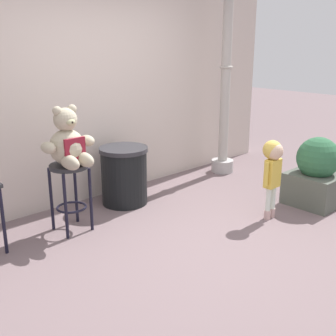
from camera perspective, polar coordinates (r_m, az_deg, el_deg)
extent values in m
plane|color=#715E61|center=(4.26, 4.07, -9.92)|extent=(24.00, 24.00, 0.00)
cube|color=beige|center=(5.31, -11.24, 12.64)|extent=(6.35, 0.30, 3.11)
cylinder|color=#26272A|center=(4.39, -13.18, 0.23)|extent=(0.39, 0.39, 0.04)
cylinder|color=black|center=(4.32, -13.56, -5.10)|extent=(0.03, 0.03, 0.67)
cylinder|color=black|center=(4.45, -10.32, -4.20)|extent=(0.03, 0.03, 0.67)
cylinder|color=black|center=(4.56, -15.38, -4.05)|extent=(0.03, 0.03, 0.67)
cylinder|color=black|center=(4.68, -12.25, -3.24)|extent=(0.03, 0.03, 0.67)
torus|color=black|center=(4.53, -12.81, -5.16)|extent=(0.31, 0.31, 0.02)
sphere|color=#B1A68C|center=(4.34, -13.35, 2.75)|extent=(0.36, 0.36, 0.36)
cube|color=maroon|center=(4.21, -12.36, 2.52)|extent=(0.22, 0.03, 0.21)
sphere|color=#B1A68C|center=(4.28, -13.60, 6.35)|extent=(0.23, 0.23, 0.23)
ellipsoid|color=tan|center=(4.20, -12.92, 6.00)|extent=(0.10, 0.07, 0.07)
sphere|color=black|center=(4.17, -12.74, 5.99)|extent=(0.03, 0.03, 0.03)
sphere|color=#B1A68C|center=(4.22, -14.65, 7.42)|extent=(0.09, 0.09, 0.09)
sphere|color=#B1A68C|center=(4.30, -12.75, 7.71)|extent=(0.09, 0.09, 0.09)
ellipsoid|color=#B1A68C|center=(4.21, -15.75, 2.64)|extent=(0.13, 0.20, 0.11)
ellipsoid|color=#B1A68C|center=(4.41, -10.78, 3.63)|extent=(0.13, 0.20, 0.11)
ellipsoid|color=#B1A68C|center=(4.18, -13.04, 0.73)|extent=(0.12, 0.30, 0.14)
ellipsoid|color=#B1A68C|center=(4.26, -11.18, 1.15)|extent=(0.12, 0.30, 0.14)
cylinder|color=#C6A09B|center=(4.88, 13.17, -6.09)|extent=(0.07, 0.07, 0.10)
cylinder|color=silver|center=(4.81, 13.31, -4.08)|extent=(0.06, 0.06, 0.26)
cylinder|color=#C6A09B|center=(4.94, 13.74, -5.81)|extent=(0.07, 0.07, 0.10)
cylinder|color=silver|center=(4.88, 13.89, -3.82)|extent=(0.06, 0.06, 0.26)
cube|color=gold|center=(4.75, 13.84, -0.69)|extent=(0.18, 0.10, 0.31)
cylinder|color=gold|center=(4.65, 13.05, -0.80)|extent=(0.05, 0.05, 0.27)
cylinder|color=gold|center=(4.84, 14.63, -0.22)|extent=(0.05, 0.05, 0.27)
sphere|color=#D8B293|center=(4.68, 14.05, 2.21)|extent=(0.19, 0.19, 0.19)
sphere|color=gold|center=(4.69, 13.82, 2.38)|extent=(0.21, 0.21, 0.21)
cylinder|color=black|center=(5.14, -5.88, -1.28)|extent=(0.55, 0.55, 0.65)
cylinder|color=#2D2D33|center=(5.04, -6.00, 2.50)|extent=(0.58, 0.58, 0.05)
cylinder|color=#AAA6A4|center=(6.46, 7.29, 0.31)|extent=(0.33, 0.33, 0.18)
cylinder|color=#B1ABA3|center=(6.22, 7.75, 12.11)|extent=(0.14, 0.14, 2.47)
torus|color=#ADA89E|center=(6.21, 7.80, 13.25)|extent=(0.19, 0.19, 0.04)
cylinder|color=black|center=(4.20, -21.22, -6.64)|extent=(0.03, 0.03, 0.65)
cube|color=#52574D|center=(5.43, 19.09, -2.60)|extent=(0.59, 0.59, 0.38)
sphere|color=#2E6340|center=(5.33, 19.47, 1.26)|extent=(0.50, 0.50, 0.50)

